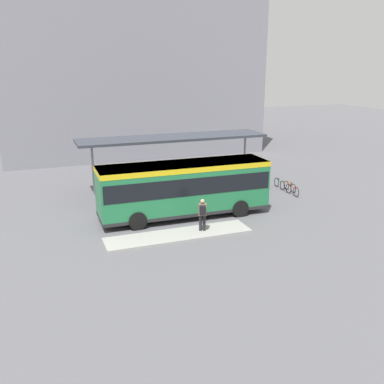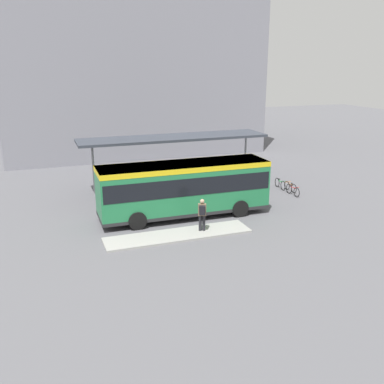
{
  "view_description": "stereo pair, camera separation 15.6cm",
  "coord_description": "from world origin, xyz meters",
  "px_view_note": "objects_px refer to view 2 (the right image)",
  "views": [
    {
      "loc": [
        -8.09,
        -23.15,
        8.84
      ],
      "look_at": [
        0.51,
        0.0,
        1.48
      ],
      "focal_mm": 40.0,
      "sensor_mm": 36.0,
      "label": 1
    },
    {
      "loc": [
        -7.95,
        -23.2,
        8.84
      ],
      "look_at": [
        0.51,
        0.0,
        1.48
      ],
      "focal_mm": 40.0,
      "sensor_mm": 36.0,
      "label": 2
    }
  ],
  "objects_px": {
    "bicycle_orange": "(290,187)",
    "bicycle_green": "(280,184)",
    "pedestrian_waiting": "(202,213)",
    "bicycle_red": "(293,190)",
    "city_bus": "(184,186)"
  },
  "relations": [
    {
      "from": "city_bus",
      "to": "bicycle_green",
      "type": "height_order",
      "value": "city_bus"
    },
    {
      "from": "city_bus",
      "to": "bicycle_green",
      "type": "bearing_deg",
      "value": 21.23
    },
    {
      "from": "bicycle_green",
      "to": "city_bus",
      "type": "bearing_deg",
      "value": -64.61
    },
    {
      "from": "pedestrian_waiting",
      "to": "bicycle_green",
      "type": "height_order",
      "value": "pedestrian_waiting"
    },
    {
      "from": "pedestrian_waiting",
      "to": "bicycle_red",
      "type": "height_order",
      "value": "pedestrian_waiting"
    },
    {
      "from": "bicycle_orange",
      "to": "pedestrian_waiting",
      "type": "bearing_deg",
      "value": 119.74
    },
    {
      "from": "pedestrian_waiting",
      "to": "bicycle_red",
      "type": "distance_m",
      "value": 9.68
    },
    {
      "from": "bicycle_green",
      "to": "bicycle_red",
      "type": "bearing_deg",
      "value": 3.08
    },
    {
      "from": "city_bus",
      "to": "bicycle_orange",
      "type": "distance_m",
      "value": 9.42
    },
    {
      "from": "bicycle_red",
      "to": "bicycle_orange",
      "type": "height_order",
      "value": "bicycle_red"
    },
    {
      "from": "bicycle_orange",
      "to": "bicycle_red",
      "type": "bearing_deg",
      "value": 156.7
    },
    {
      "from": "bicycle_orange",
      "to": "bicycle_green",
      "type": "height_order",
      "value": "bicycle_green"
    },
    {
      "from": "city_bus",
      "to": "pedestrian_waiting",
      "type": "distance_m",
      "value": 2.99
    },
    {
      "from": "city_bus",
      "to": "bicycle_red",
      "type": "bearing_deg",
      "value": 10.38
    },
    {
      "from": "pedestrian_waiting",
      "to": "bicycle_orange",
      "type": "relative_size",
      "value": 1.16
    }
  ]
}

